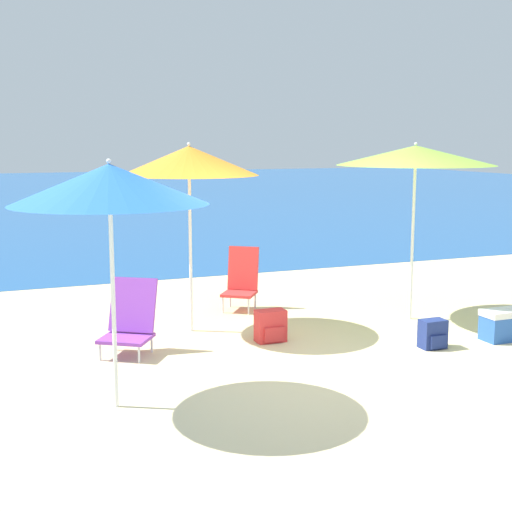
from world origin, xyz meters
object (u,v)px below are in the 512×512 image
beach_umbrella_lime (416,156)px  beach_chair_purple (130,320)px  beach_chair_red (241,279)px  backpack_navy (433,334)px  cooler_box (504,325)px  beach_umbrella_blue (109,184)px  beach_umbrella_orange (189,161)px  backpack_red (271,326)px

beach_umbrella_lime → beach_chair_purple: (-3.59, -0.16, -1.68)m
beach_chair_red → backpack_navy: (1.30, -2.48, -0.25)m
beach_chair_purple → backpack_navy: (3.09, -1.02, -0.21)m
beach_chair_red → beach_chair_purple: 2.31m
cooler_box → beach_umbrella_lime: bearing=109.9°
beach_umbrella_blue → cooler_box: size_ratio=4.12×
beach_umbrella_blue → beach_umbrella_orange: bearing=58.7°
beach_umbrella_orange → backpack_red: 2.10m
beach_chair_red → beach_umbrella_lime: bearing=0.0°
beach_chair_red → beach_chair_purple: (-1.80, -1.45, -0.04)m
beach_umbrella_orange → beach_umbrella_blue: bearing=-121.3°
beach_umbrella_orange → cooler_box: (3.17, -1.67, -1.82)m
beach_chair_red → backpack_red: (-0.25, -1.60, -0.22)m
beach_chair_red → cooler_box: beach_chair_red is taller
beach_umbrella_blue → backpack_red: bearing=34.1°
beach_umbrella_blue → backpack_navy: beach_umbrella_blue is taller
beach_umbrella_blue → cooler_box: beach_umbrella_blue is taller
beach_chair_red → beach_umbrella_blue: bearing=-91.4°
beach_umbrella_lime → beach_umbrella_orange: (-2.74, 0.46, -0.05)m
backpack_navy → backpack_red: (-1.54, 0.88, 0.02)m
beach_umbrella_lime → beach_chair_red: size_ratio=2.67×
beach_umbrella_lime → backpack_red: bearing=-171.4°
backpack_red → cooler_box: (2.48, -0.90, -0.00)m
beach_umbrella_orange → backpack_red: (0.70, -0.77, -1.82)m
beach_chair_red → backpack_navy: beach_chair_red is taller
beach_chair_red → beach_chair_purple: size_ratio=1.06×
beach_umbrella_blue → beach_chair_purple: bearing=73.9°
backpack_red → cooler_box: bearing=-20.0°
beach_umbrella_orange → backpack_red: size_ratio=6.12×
beach_umbrella_blue → backpack_navy: bearing=7.5°
beach_umbrella_orange → backpack_red: bearing=-47.9°
beach_chair_purple → cooler_box: size_ratio=1.55×
beach_umbrella_lime → backpack_navy: beach_umbrella_lime is taller
beach_chair_red → backpack_red: 1.63m
beach_umbrella_orange → backpack_red: beach_umbrella_orange is taller
beach_umbrella_lime → cooler_box: beach_umbrella_lime is taller
cooler_box → backpack_navy: bearing=178.4°
beach_chair_purple → backpack_red: (1.55, -0.15, -0.19)m
beach_umbrella_lime → beach_chair_red: 2.76m
beach_umbrella_lime → beach_umbrella_orange: size_ratio=1.00×
beach_umbrella_blue → backpack_red: size_ratio=5.79×
beach_umbrella_blue → beach_umbrella_lime: (4.02, 1.65, 0.17)m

